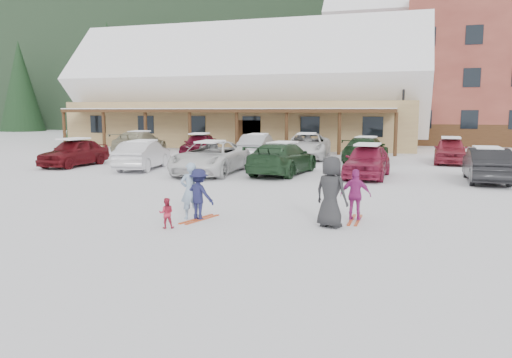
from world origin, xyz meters
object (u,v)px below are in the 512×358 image
(parked_car_5, at_px, (487,165))
(parked_car_12, at_px, (450,150))
(parked_car_2, at_px, (210,158))
(parked_car_11, at_px, (366,150))
(day_lodge, at_px, (244,98))
(parked_car_8, at_px, (199,145))
(lamp_post, at_px, (403,106))
(child_navy, at_px, (199,194))
(parked_car_4, at_px, (367,161))
(adult_skier, at_px, (191,191))
(child_magenta, at_px, (356,195))
(parked_car_9, at_px, (258,146))
(parked_car_0, at_px, (74,152))
(bystander_dark, at_px, (331,192))
(parked_car_1, at_px, (143,155))
(toddler_red, at_px, (166,213))
(parked_car_3, at_px, (282,158))
(parked_car_7, at_px, (140,143))
(parked_car_10, at_px, (307,146))

(parked_car_5, relative_size, parked_car_12, 1.02)
(parked_car_2, bearing_deg, parked_car_11, 46.86)
(day_lodge, relative_size, parked_car_8, 6.86)
(parked_car_5, distance_m, parked_car_11, 8.50)
(day_lodge, bearing_deg, lamp_post, -15.51)
(child_navy, distance_m, parked_car_8, 19.27)
(parked_car_4, xyz_separation_m, parked_car_5, (4.82, 0.02, -0.02))
(parked_car_5, bearing_deg, parked_car_2, 4.43)
(adult_skier, bearing_deg, child_magenta, 154.88)
(lamp_post, distance_m, child_navy, 25.21)
(parked_car_2, relative_size, parked_car_5, 1.26)
(parked_car_5, bearing_deg, parked_car_9, -31.67)
(parked_car_0, relative_size, parked_car_8, 1.01)
(parked_car_4, bearing_deg, child_magenta, -84.33)
(adult_skier, xyz_separation_m, parked_car_4, (3.91, 10.04, -0.04))
(child_magenta, bearing_deg, parked_car_9, -64.35)
(child_magenta, bearing_deg, parked_car_8, -54.12)
(child_magenta, bearing_deg, bystander_dark, 61.84)
(parked_car_0, xyz_separation_m, parked_car_5, (19.99, 0.03, -0.02))
(parked_car_1, distance_m, parked_car_9, 8.62)
(bystander_dark, relative_size, parked_car_8, 0.43)
(parked_car_2, distance_m, parked_car_9, 8.45)
(parked_car_0, bearing_deg, day_lodge, 81.38)
(child_navy, bearing_deg, toddler_red, 86.53)
(adult_skier, xyz_separation_m, toddler_red, (-0.13, -1.19, -0.39))
(bystander_dark, distance_m, parked_car_5, 11.08)
(adult_skier, height_order, child_navy, adult_skier)
(toddler_red, xyz_separation_m, parked_car_2, (-3.05, 10.38, 0.37))
(bystander_dark, bearing_deg, parked_car_8, -33.74)
(adult_skier, xyz_separation_m, parked_car_3, (0.07, 10.01, -0.04))
(lamp_post, xyz_separation_m, parked_car_1, (-12.19, -14.75, -2.50))
(parked_car_11, bearing_deg, parked_car_7, 3.77)
(parked_car_3, relative_size, parked_car_9, 1.14)
(parked_car_7, xyz_separation_m, parked_car_10, (11.08, 0.69, -0.01))
(bystander_dark, xyz_separation_m, parked_car_9, (-7.22, 17.50, -0.17))
(parked_car_8, distance_m, parked_car_11, 10.75)
(parked_car_4, bearing_deg, parked_car_5, 3.22)
(parked_car_11, bearing_deg, day_lodge, -40.82)
(child_magenta, bearing_deg, toddler_red, 27.65)
(parked_car_3, bearing_deg, parked_car_11, -109.65)
(day_lodge, height_order, child_magenta, day_lodge)
(parked_car_1, bearing_deg, parked_car_9, -124.18)
(parked_car_5, bearing_deg, parked_car_3, 0.56)
(parked_car_1, height_order, parked_car_12, parked_car_12)
(child_navy, xyz_separation_m, parked_car_1, (-7.33, 9.86, 0.02))
(lamp_post, relative_size, parked_car_4, 1.31)
(parked_car_4, bearing_deg, lamp_post, 88.19)
(parked_car_4, relative_size, parked_car_8, 1.02)
(child_magenta, distance_m, parked_car_9, 18.27)
(parked_car_10, bearing_deg, bystander_dark, -81.24)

